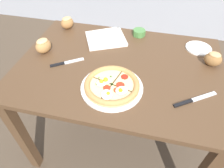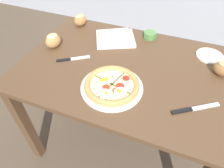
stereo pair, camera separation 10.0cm
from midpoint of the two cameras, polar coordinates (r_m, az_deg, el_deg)
The scene contains 11 objects.
ground_plane at distance 1.76m, azimuth 4.02°, elevation -14.82°, with size 12.00×12.00×0.00m, color brown.
dining_table at distance 1.24m, azimuth 5.53°, elevation 0.86°, with size 1.19×0.84×0.78m.
pizza at distance 1.01m, azimuth 2.82°, elevation -0.56°, with size 0.32×0.32×0.05m.
ramekin_bowl at distance 1.42m, azimuth 12.80°, elevation 13.46°, with size 0.09×0.09×0.04m.
napkin_folded at distance 1.37m, azimuth 3.11°, elevation 12.96°, with size 0.32×0.30×0.04m.
bread_piece_near at distance 1.32m, azimuth -14.39°, elevation 11.87°, with size 0.11×0.12×0.09m.
bread_piece_mid at distance 1.25m, azimuth 31.11°, elevation 3.79°, with size 0.11×0.09×0.09m.
bread_piece_far at distance 1.54m, azimuth -7.15°, elevation 17.64°, with size 0.11×0.12×0.09m.
knife_main at distance 1.22m, azimuth -8.79°, elevation 7.03°, with size 0.17×0.13×0.01m.
knife_spare at distance 1.03m, azimuth 25.27°, elevation -6.52°, with size 0.21×0.15×0.01m.
side_saucer at distance 1.38m, azimuth 28.07°, elevation 7.03°, with size 0.16×0.16×0.01m.
Camera 2 is at (0.26, -0.86, 1.52)m, focal length 32.00 mm.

